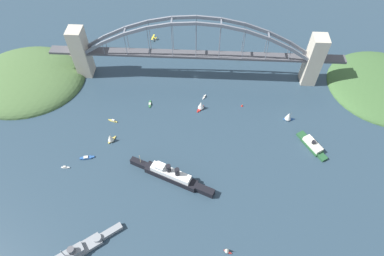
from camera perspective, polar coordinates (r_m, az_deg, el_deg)
The scene contains 17 objects.
ground_plane at distance 364.98m, azimuth 0.64°, elevation 8.94°, with size 1400.00×1400.00×0.00m, color #283D4C.
harbor_arch_bridge at distance 344.87m, azimuth 0.69°, elevation 12.70°, with size 303.77×17.22×72.35m.
headland_east_shore at distance 403.03m, azimuth -26.56°, elevation 7.52°, with size 126.79×112.47×30.68m.
ocean_liner at distance 280.42m, azimuth -3.61°, elevation -8.21°, with size 75.00×34.59×19.06m.
harbor_ferry_steamer at distance 320.02m, azimuth 20.18°, elevation -2.78°, with size 24.25×33.69×8.29m.
seaplane_taxiing_near_bridge at distance 390.43m, azimuth 8.16°, elevation 12.17°, with size 8.87×8.61×5.28m.
seaplane_second_in_formation at distance 417.96m, azimuth -6.71°, elevation 15.29°, with size 7.22×11.15×4.74m.
small_boat_0 at distance 257.73m, azimuth 6.14°, elevation -20.38°, with size 5.87×4.36×7.12m.
small_boat_1 at distance 329.57m, azimuth -13.59°, elevation 1.24°, with size 9.43×3.85×2.27m.
small_boat_2 at distance 311.75m, azimuth -14.01°, elevation -1.68°, with size 7.45×9.29×10.15m.
small_boat_3 at distance 309.89m, azimuth -21.20°, elevation -6.40°, with size 7.36×1.92×2.55m.
small_boat_4 at distance 332.35m, azimuth 16.46°, elevation 1.98°, with size 10.73×6.16×10.58m.
small_boat_5 at distance 328.50m, azimuth 1.55°, elevation 3.98°, with size 8.18×10.25×10.32m.
small_boat_6 at distance 342.09m, azimuth 2.16°, elevation 5.44°, with size 3.83×6.71×2.11m.
small_boat_7 at distance 309.50m, azimuth -17.83°, elevation -4.92°, with size 12.95×4.82×2.17m.
small_boat_8 at distance 337.76m, azimuth -7.35°, elevation 4.16°, with size 2.90×9.89×1.96m.
channel_marker_buoy at distance 337.09m, azimuth 8.72°, elevation 3.92°, with size 2.20×2.20×2.75m.
Camera 1 is at (-9.75, 268.11, 247.45)m, focal length 30.65 mm.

